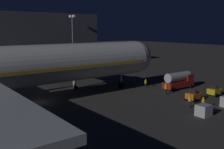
{
  "coord_description": "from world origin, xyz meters",
  "views": [
    {
      "loc": [
        -37.43,
        14.17,
        10.96
      ],
      "look_at": [
        -3.0,
        -12.14,
        3.5
      ],
      "focal_mm": 42.21,
      "sensor_mm": 36.0,
      "label": 1
    }
  ],
  "objects": [
    {
      "name": "ground_crew_walking_aft",
      "position": [
        -2.37,
        -20.67,
        0.93
      ],
      "size": [
        0.4,
        0.4,
        1.69
      ],
      "color": "black",
      "rests_on": "ground_plane"
    },
    {
      "name": "baggage_container_mid_row",
      "position": [
        -18.84,
        -14.78,
        0.74
      ],
      "size": [
        1.53,
        1.75,
        1.47
      ],
      "primitive_type": "cube",
      "color": "#B7BABF",
      "rests_on": "ground_plane"
    },
    {
      "name": "traffic_cone_nose_port",
      "position": [
        -2.2,
        -22.14,
        0.28
      ],
      "size": [
        0.36,
        0.36,
        0.55
      ],
      "primitive_type": "cone",
      "color": "orange",
      "rests_on": "ground_plane"
    },
    {
      "name": "baggage_tug_spare",
      "position": [
        -13.66,
        -20.0,
        0.78
      ],
      "size": [
        1.86,
        2.49,
        1.95
      ],
      "color": "orange",
      "rests_on": "ground_plane"
    },
    {
      "name": "ground_crew_by_tug",
      "position": [
        -15.52,
        -16.4,
        1.02
      ],
      "size": [
        0.4,
        0.4,
        1.84
      ],
      "color": "black",
      "rests_on": "ground_plane"
    },
    {
      "name": "ground_crew_marshaller_fwd",
      "position": [
        -8.29,
        -19.59,
        1.06
      ],
      "size": [
        0.4,
        0.4,
        1.92
      ],
      "color": "black",
      "rests_on": "ground_plane"
    },
    {
      "name": "jet_bridge",
      "position": [
        12.69,
        -9.47,
        5.69
      ],
      "size": [
        23.83,
        3.4,
        7.22
      ],
      "color": "#9E9E99",
      "rests_on": "ground_plane"
    },
    {
      "name": "ground_plane",
      "position": [
        0.0,
        0.0,
        0.0
      ],
      "size": [
        320.0,
        320.0,
        0.0
      ],
      "primitive_type": "plane",
      "color": "#383533"
    },
    {
      "name": "baggage_tug_lead",
      "position": [
        -13.88,
        -25.3,
        0.78
      ],
      "size": [
        1.86,
        2.29,
        1.95
      ],
      "color": "yellow",
      "rests_on": "ground_plane"
    },
    {
      "name": "fuel_tanker",
      "position": [
        -6.79,
        -25.0,
        1.64
      ],
      "size": [
        2.46,
        6.73,
        3.15
      ],
      "color": "maroon",
      "rests_on": "ground_plane"
    },
    {
      "name": "traffic_cone_nose_starboard",
      "position": [
        2.2,
        -22.14,
        0.28
      ],
      "size": [
        0.36,
        0.36,
        0.55
      ],
      "primitive_type": "cone",
      "color": "orange",
      "rests_on": "ground_plane"
    },
    {
      "name": "ground_crew_by_belt_loader",
      "position": [
        -17.19,
        -17.15,
        0.99
      ],
      "size": [
        0.4,
        0.4,
        1.79
      ],
      "color": "black",
      "rests_on": "ground_plane"
    },
    {
      "name": "apron_floodlight_mast",
      "position": [
        25.5,
        -20.66,
        8.72
      ],
      "size": [
        2.9,
        0.5,
        14.68
      ],
      "color": "#59595E",
      "rests_on": "ground_plane"
    }
  ]
}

